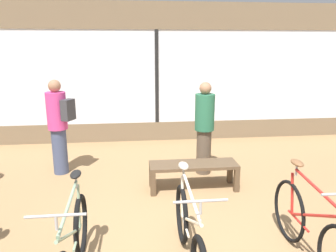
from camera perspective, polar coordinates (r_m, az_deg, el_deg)
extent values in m
plane|color=#99754C|center=(4.17, 2.86, -18.99)|extent=(24.00, 24.00, 0.00)
cube|color=#7A664C|center=(7.96, -1.90, -0.86)|extent=(12.00, 0.08, 0.45)
cube|color=white|center=(7.72, -1.98, 8.50)|extent=(12.00, 0.04, 2.15)
cube|color=#7A664C|center=(7.71, -2.07, 18.72)|extent=(12.00, 0.08, 0.60)
cube|color=black|center=(7.70, -1.96, 8.48)|extent=(0.08, 0.02, 2.15)
torus|color=black|center=(3.89, -14.95, -16.27)|extent=(0.06, 0.67, 0.67)
cylinder|color=gray|center=(3.29, -16.71, -17.62)|extent=(0.03, 0.99, 0.51)
cylinder|color=gray|center=(3.75, -15.27, -13.40)|extent=(0.03, 0.11, 0.49)
cylinder|color=gray|center=(3.18, -16.97, -13.10)|extent=(0.03, 0.92, 0.10)
cylinder|color=gray|center=(3.69, -15.51, -18.14)|extent=(0.03, 0.48, 0.03)
cylinder|color=#B2B2B7|center=(3.58, -15.69, -9.28)|extent=(0.02, 0.02, 0.14)
ellipsoid|color=black|center=(3.55, -15.78, -8.09)|extent=(0.11, 0.22, 0.06)
cylinder|color=#B2B2B7|center=(2.74, -18.88, -15.66)|extent=(0.02, 0.02, 0.12)
cylinder|color=#ADADB2|center=(2.72, -18.99, -14.56)|extent=(0.46, 0.02, 0.02)
torus|color=black|center=(3.98, 2.41, -15.03)|extent=(0.05, 0.68, 0.68)
cylinder|color=beige|center=(3.37, 3.97, -16.14)|extent=(0.03, 0.99, 0.51)
cylinder|color=beige|center=(3.83, 2.54, -12.18)|extent=(0.03, 0.11, 0.49)
cylinder|color=beige|center=(3.27, 3.96, -11.70)|extent=(0.03, 0.92, 0.10)
cylinder|color=beige|center=(3.77, 2.99, -16.79)|extent=(0.03, 0.48, 0.03)
cylinder|color=#B2B2B7|center=(3.67, 2.69, -8.11)|extent=(0.02, 0.02, 0.14)
ellipsoid|color=#B2A893|center=(3.64, 2.71, -6.94)|extent=(0.11, 0.22, 0.06)
cylinder|color=#B2B2B7|center=(2.82, 5.68, -13.98)|extent=(0.02, 0.02, 0.12)
cylinder|color=#ADADB2|center=(2.79, 5.71, -12.89)|extent=(0.46, 0.02, 0.02)
torus|color=black|center=(4.24, 20.28, -13.66)|extent=(0.04, 0.72, 0.72)
cylinder|color=red|center=(3.72, 24.34, -14.00)|extent=(0.03, 0.93, 0.51)
cylinder|color=red|center=(4.11, 20.81, -10.93)|extent=(0.03, 0.11, 0.49)
cylinder|color=red|center=(3.63, 24.54, -9.93)|extent=(0.03, 0.86, 0.10)
cylinder|color=red|center=(4.07, 21.71, -15.05)|extent=(0.03, 0.45, 0.03)
cylinder|color=#B2B2B7|center=(3.96, 21.46, -7.08)|extent=(0.02, 0.02, 0.14)
ellipsoid|color=brown|center=(3.93, 21.57, -5.99)|extent=(0.11, 0.22, 0.06)
cube|color=brown|center=(5.26, 4.46, -6.77)|extent=(1.40, 0.44, 0.05)
cube|color=brown|center=(5.10, -2.63, -10.06)|extent=(0.08, 0.08, 0.38)
cube|color=brown|center=(5.33, 11.86, -9.22)|extent=(0.08, 0.08, 0.38)
cube|color=brown|center=(5.43, -2.88, -8.51)|extent=(0.08, 0.08, 0.38)
cube|color=brown|center=(5.65, 10.73, -7.81)|extent=(0.08, 0.08, 0.38)
cylinder|color=brown|center=(5.92, 6.23, -4.44)|extent=(0.27, 0.27, 0.80)
cylinder|color=#286647|center=(5.74, 6.42, 2.39)|extent=(0.36, 0.36, 0.64)
sphere|color=#9E7051|center=(5.67, 6.54, 6.56)|extent=(0.21, 0.21, 0.21)
cylinder|color=#424C6B|center=(6.19, -18.31, -4.17)|extent=(0.35, 0.35, 0.82)
cylinder|color=#D13D84|center=(6.01, -18.85, 2.53)|extent=(0.45, 0.45, 0.65)
sphere|color=#9E7051|center=(5.94, -19.18, 6.61)|extent=(0.21, 0.21, 0.21)
cube|color=#38383D|center=(5.86, -17.02, 2.71)|extent=(0.23, 0.28, 0.36)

